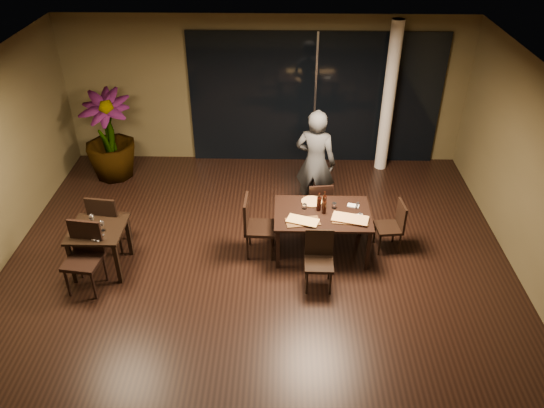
{
  "coord_description": "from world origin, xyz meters",
  "views": [
    {
      "loc": [
        0.36,
        -6.06,
        5.38
      ],
      "look_at": [
        0.22,
        0.57,
        1.05
      ],
      "focal_mm": 35.0,
      "sensor_mm": 36.0,
      "label": 1
    }
  ],
  "objects": [
    {
      "name": "ground",
      "position": [
        0.0,
        0.0,
        0.0
      ],
      "size": [
        8.0,
        8.0,
        0.0
      ],
      "primitive_type": "plane",
      "color": "black",
      "rests_on": "ground"
    },
    {
      "name": "wall_back",
      "position": [
        0.0,
        4.05,
        1.5
      ],
      "size": [
        8.0,
        0.1,
        3.0
      ],
      "primitive_type": "cube",
      "color": "brown",
      "rests_on": "ground"
    },
    {
      "name": "ceiling",
      "position": [
        0.0,
        0.0,
        3.02
      ],
      "size": [
        8.0,
        8.0,
        0.04
      ],
      "primitive_type": "cube",
      "color": "silver",
      "rests_on": "wall_back"
    },
    {
      "name": "window_panel",
      "position": [
        1.0,
        3.96,
        1.35
      ],
      "size": [
        5.0,
        0.06,
        2.7
      ],
      "primitive_type": "cube",
      "color": "black",
      "rests_on": "ground"
    },
    {
      "name": "column",
      "position": [
        2.4,
        3.65,
        1.5
      ],
      "size": [
        0.24,
        0.24,
        3.0
      ],
      "primitive_type": "cylinder",
      "color": "white",
      "rests_on": "ground"
    },
    {
      "name": "main_table",
      "position": [
        1.0,
        0.8,
        0.68
      ],
      "size": [
        1.5,
        1.0,
        0.75
      ],
      "color": "black",
      "rests_on": "ground"
    },
    {
      "name": "side_table",
      "position": [
        -2.4,
        0.3,
        0.62
      ],
      "size": [
        0.8,
        0.8,
        0.75
      ],
      "color": "black",
      "rests_on": "ground"
    },
    {
      "name": "chair_main_far",
      "position": [
        1.0,
        1.5,
        0.49
      ],
      "size": [
        0.45,
        0.45,
        0.87
      ],
      "rotation": [
        0.0,
        0.0,
        3.26
      ],
      "color": "black",
      "rests_on": "ground"
    },
    {
      "name": "chair_main_near",
      "position": [
        0.92,
        0.02,
        0.5
      ],
      "size": [
        0.42,
        0.42,
        0.9
      ],
      "rotation": [
        0.0,
        0.0,
        -0.01
      ],
      "color": "black",
      "rests_on": "ground"
    },
    {
      "name": "chair_main_left",
      "position": [
        -0.07,
        0.74,
        0.57
      ],
      "size": [
        0.49,
        0.49,
        1.02
      ],
      "rotation": [
        0.0,
        0.0,
        1.54
      ],
      "color": "black",
      "rests_on": "ground"
    },
    {
      "name": "chair_main_right",
      "position": [
        2.16,
        0.9,
        0.48
      ],
      "size": [
        0.44,
        0.44,
        0.86
      ],
      "rotation": [
        0.0,
        0.0,
        -1.46
      ],
      "color": "black",
      "rests_on": "ground"
    },
    {
      "name": "chair_side_far",
      "position": [
        -2.4,
        0.77,
        0.58
      ],
      "size": [
        0.54,
        0.54,
        1.05
      ],
      "rotation": [
        0.0,
        0.0,
        3.01
      ],
      "color": "black",
      "rests_on": "ground"
    },
    {
      "name": "chair_side_near",
      "position": [
        -2.49,
        -0.08,
        0.59
      ],
      "size": [
        0.55,
        0.55,
        1.06
      ],
      "rotation": [
        0.0,
        0.0,
        -0.13
      ],
      "color": "black",
      "rests_on": "ground"
    },
    {
      "name": "diner",
      "position": [
        0.93,
        2.02,
        0.97
      ],
      "size": [
        0.76,
        0.61,
        1.94
      ],
      "primitive_type": "imported",
      "rotation": [
        0.0,
        0.0,
        2.85
      ],
      "color": "#2D3032",
      "rests_on": "ground"
    },
    {
      "name": "potted_plant",
      "position": [
        -3.01,
        3.17,
        0.88
      ],
      "size": [
        0.97,
        0.97,
        1.76
      ],
      "primitive_type": "imported",
      "rotation": [
        0.0,
        0.0,
        0.01
      ],
      "color": "#22531B",
      "rests_on": "ground"
    },
    {
      "name": "pizza_board_left",
      "position": [
        0.68,
        0.53,
        0.76
      ],
      "size": [
        0.55,
        0.34,
        0.01
      ],
      "primitive_type": "cube",
      "rotation": [
        0.0,
        0.0,
        0.17
      ],
      "color": "#4B3018",
      "rests_on": "main_table"
    },
    {
      "name": "pizza_board_right",
      "position": [
        1.41,
        0.6,
        0.76
      ],
      "size": [
        0.57,
        0.33,
        0.01
      ],
      "primitive_type": "cube",
      "rotation": [
        0.0,
        0.0,
        -0.1
      ],
      "color": "#4E3319",
      "rests_on": "main_table"
    },
    {
      "name": "oblong_pizza_left",
      "position": [
        0.68,
        0.53,
        0.77
      ],
      "size": [
        0.5,
        0.35,
        0.02
      ],
      "primitive_type": null,
      "rotation": [
        0.0,
        0.0,
        -0.32
      ],
      "color": "maroon",
      "rests_on": "pizza_board_left"
    },
    {
      "name": "oblong_pizza_right",
      "position": [
        1.41,
        0.6,
        0.77
      ],
      "size": [
        0.57,
        0.37,
        0.02
      ],
      "primitive_type": null,
      "rotation": [
        0.0,
        0.0,
        -0.26
      ],
      "color": "maroon",
      "rests_on": "pizza_board_right"
    },
    {
      "name": "round_pizza",
      "position": [
        0.84,
        1.1,
        0.76
      ],
      "size": [
        0.32,
        0.32,
        0.01
      ],
      "primitive_type": "cylinder",
      "color": "red",
      "rests_on": "main_table"
    },
    {
      "name": "bottle_a",
      "position": [
        0.94,
        0.87,
        0.91
      ],
      "size": [
        0.07,
        0.07,
        0.31
      ],
      "primitive_type": null,
      "color": "black",
      "rests_on": "main_table"
    },
    {
      "name": "bottle_b",
      "position": [
        1.02,
        0.79,
        0.9
      ],
      "size": [
        0.06,
        0.06,
        0.29
      ],
      "primitive_type": null,
      "color": "black",
      "rests_on": "main_table"
    },
    {
      "name": "bottle_c",
      "position": [
        1.03,
        0.93,
        0.9
      ],
      "size": [
        0.07,
        0.07,
        0.3
      ],
      "primitive_type": null,
      "color": "black",
      "rests_on": "main_table"
    },
    {
      "name": "tumbler_left",
      "position": [
        0.72,
        0.91,
        0.79
      ],
      "size": [
        0.07,
        0.07,
        0.08
      ],
      "primitive_type": "cylinder",
      "color": "white",
      "rests_on": "main_table"
    },
    {
      "name": "tumbler_right",
      "position": [
        1.19,
        0.94,
        0.79
      ],
      "size": [
        0.07,
        0.07,
        0.09
      ],
      "primitive_type": "cylinder",
      "color": "white",
      "rests_on": "main_table"
    },
    {
      "name": "napkin_near",
      "position": [
        1.53,
        0.7,
        0.76
      ],
      "size": [
        0.19,
        0.12,
        0.01
      ],
      "primitive_type": "cube",
      "rotation": [
        0.0,
        0.0,
        0.14
      ],
      "color": "white",
      "rests_on": "main_table"
    },
    {
      "name": "napkin_far",
      "position": [
        1.5,
        1.0,
        0.76
      ],
      "size": [
        0.2,
        0.15,
        0.01
      ],
      "primitive_type": "cube",
      "rotation": [
        0.0,
        0.0,
        -0.3
      ],
      "color": "white",
      "rests_on": "main_table"
    },
    {
      "name": "wine_glass_a",
      "position": [
        -2.48,
        0.38,
        0.84
      ],
      "size": [
        0.08,
        0.08,
        0.19
      ],
      "primitive_type": null,
      "color": "white",
      "rests_on": "side_table"
    },
    {
      "name": "wine_glass_b",
      "position": [
        -2.29,
        0.25,
        0.83
      ],
      "size": [
        0.07,
        0.07,
        0.16
      ],
      "primitive_type": null,
      "color": "white",
      "rests_on": "side_table"
    },
    {
      "name": "side_napkin",
      "position": [
        -2.34,
        0.05,
        0.76
      ],
      "size": [
        0.21,
        0.17,
        0.01
      ],
      "primitive_type": "cube",
      "rotation": [
        0.0,
        0.0,
        -0.37
      ],
      "color": "white",
      "rests_on": "side_table"
    }
  ]
}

